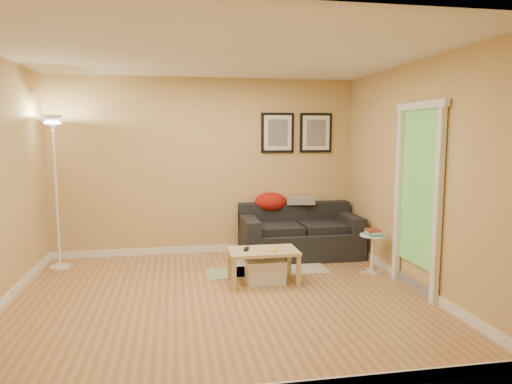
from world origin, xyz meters
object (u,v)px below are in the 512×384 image
(floor_lamp, at_px, (56,197))
(sofa, at_px, (300,231))
(storage_bin, at_px, (265,271))
(book_stack, at_px, (374,232))
(coffee_table, at_px, (263,266))
(side_table, at_px, (372,254))

(floor_lamp, bearing_deg, sofa, 0.45)
(storage_bin, bearing_deg, book_stack, 5.40)
(coffee_table, bearing_deg, storage_bin, 30.82)
(coffee_table, relative_size, storage_bin, 1.75)
(coffee_table, height_order, floor_lamp, floor_lamp)
(coffee_table, relative_size, side_table, 1.63)
(sofa, relative_size, floor_lamp, 0.84)
(sofa, height_order, storage_bin, sofa)
(book_stack, bearing_deg, storage_bin, -157.10)
(side_table, bearing_deg, coffee_table, -173.65)
(storage_bin, distance_m, floor_lamp, 2.92)
(book_stack, bearing_deg, coffee_table, -156.64)
(sofa, distance_m, book_stack, 1.21)
(book_stack, bearing_deg, floor_lamp, -175.76)
(side_table, height_order, book_stack, book_stack)
(sofa, bearing_deg, coffee_table, -124.19)
(sofa, relative_size, book_stack, 7.41)
(book_stack, bearing_deg, side_table, 123.91)
(storage_bin, relative_size, floor_lamp, 0.23)
(storage_bin, xyz_separation_m, floor_lamp, (-2.58, 1.08, 0.82))
(sofa, relative_size, coffee_table, 2.07)
(storage_bin, relative_size, side_table, 0.93)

